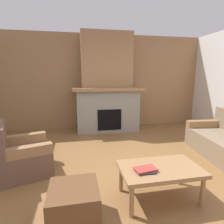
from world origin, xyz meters
TOP-DOWN VIEW (x-y plane):
  - ground at (0.00, 0.00)m, footprint 9.00×9.00m
  - wall_back_wood_panel at (0.00, 3.00)m, footprint 6.00×0.12m
  - fireplace at (0.00, 2.62)m, footprint 1.90×0.82m
  - armchair at (-1.75, 0.46)m, footprint 0.95×0.95m
  - coffee_table at (0.13, -0.54)m, footprint 1.00×0.60m
  - ottoman at (-0.93, -0.72)m, footprint 0.52×0.52m
  - book_stack_near_edge at (-0.08, -0.59)m, footprint 0.28×0.19m

SIDE VIEW (x-z plane):
  - ground at x=0.00m, z-range 0.00..0.00m
  - ottoman at x=-0.93m, z-range 0.00..0.40m
  - armchair at x=-1.75m, z-range -0.13..0.72m
  - coffee_table at x=0.13m, z-range 0.16..0.59m
  - book_stack_near_edge at x=-0.08m, z-range 0.43..0.47m
  - fireplace at x=0.00m, z-range -0.19..2.51m
  - wall_back_wood_panel at x=0.00m, z-range 0.00..2.70m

